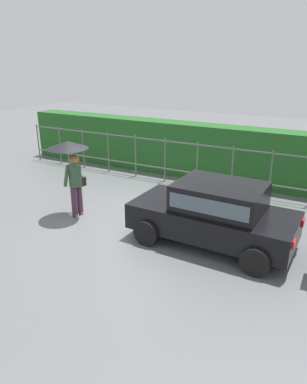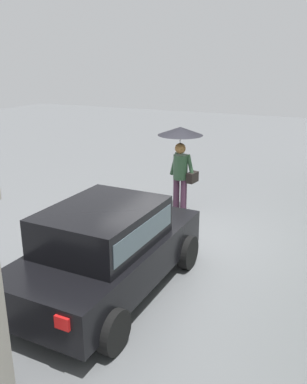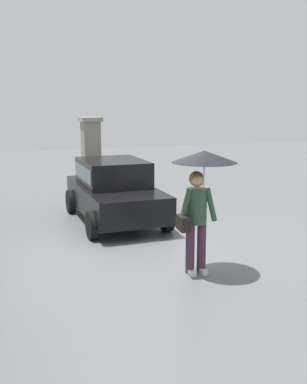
% 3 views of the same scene
% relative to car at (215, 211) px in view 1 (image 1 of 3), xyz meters
% --- Properties ---
extents(ground_plane, '(40.00, 40.00, 0.00)m').
position_rel_car_xyz_m(ground_plane, '(-2.51, 0.21, -0.80)').
color(ground_plane, slate).
extents(car, '(3.78, 1.95, 1.48)m').
position_rel_car_xyz_m(car, '(0.00, 0.00, 0.00)').
color(car, black).
rests_on(car, ground).
extents(pedestrian, '(1.06, 1.06, 2.07)m').
position_rel_car_xyz_m(pedestrian, '(-3.87, -0.28, 0.76)').
color(pedestrian, '#47283D').
rests_on(pedestrian, ground).
extents(fence_section, '(11.88, 0.05, 1.50)m').
position_rel_car_xyz_m(fence_section, '(-3.02, 3.52, 0.02)').
color(fence_section, '#59605B').
rests_on(fence_section, ground).
extents(hedge_row, '(12.83, 0.90, 1.90)m').
position_rel_car_xyz_m(hedge_row, '(-3.02, 4.57, 0.15)').
color(hedge_row, '#235B23').
rests_on(hedge_row, ground).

